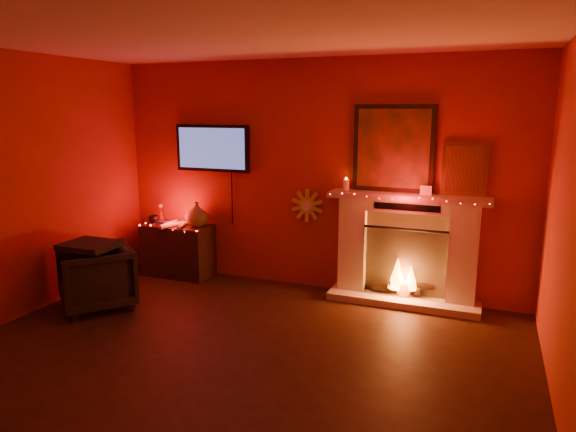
% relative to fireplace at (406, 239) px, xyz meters
% --- Properties ---
extents(room, '(5.00, 5.00, 5.00)m').
position_rel_fireplace_xyz_m(room, '(-1.14, -2.39, 0.63)').
color(room, black).
rests_on(room, ground).
extents(floor, '(5.00, 5.00, 0.00)m').
position_rel_fireplace_xyz_m(floor, '(-1.14, -2.39, -0.72)').
color(floor, black).
rests_on(floor, ground).
extents(fireplace, '(1.72, 0.40, 2.18)m').
position_rel_fireplace_xyz_m(fireplace, '(0.00, 0.00, 0.00)').
color(fireplace, beige).
rests_on(fireplace, floor).
extents(tv, '(1.00, 0.07, 1.24)m').
position_rel_fireplace_xyz_m(tv, '(-2.44, 0.06, 0.92)').
color(tv, black).
rests_on(tv, room).
extents(sunburst_clock, '(0.40, 0.03, 0.40)m').
position_rel_fireplace_xyz_m(sunburst_clock, '(-1.19, 0.09, 0.28)').
color(sunburst_clock, gold).
rests_on(sunburst_clock, room).
extents(console_table, '(0.88, 0.53, 0.98)m').
position_rel_fireplace_xyz_m(console_table, '(-2.86, -0.13, -0.33)').
color(console_table, black).
rests_on(console_table, floor).
extents(armchair, '(1.04, 1.04, 0.68)m').
position_rel_fireplace_xyz_m(armchair, '(-3.08, -1.41, -0.38)').
color(armchair, black).
rests_on(armchair, floor).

